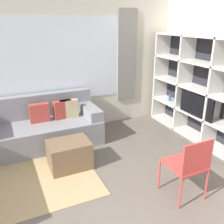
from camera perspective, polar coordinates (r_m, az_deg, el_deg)
The scene contains 6 objects.
wall_back at distance 4.96m, azimuth -13.96°, elevation 10.21°, with size 6.49×0.11×2.70m.
area_rug at distance 4.03m, azimuth -22.74°, elevation -14.21°, with size 2.45×1.82×0.01m, color tan.
shelving_unit at distance 4.99m, azimuth 19.54°, elevation 4.94°, with size 0.39×2.43×1.93m.
couch_main at distance 4.74m, azimuth -15.28°, elevation -3.46°, with size 2.01×0.90×0.88m.
ottoman at distance 3.98m, azimuth -9.72°, elevation -9.57°, with size 0.63×0.48×0.44m.
folding_chair at distance 3.29m, azimuth 17.22°, elevation -11.14°, with size 0.44×0.46×0.86m.
Camera 1 is at (-0.93, -1.41, 2.20)m, focal length 40.00 mm.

